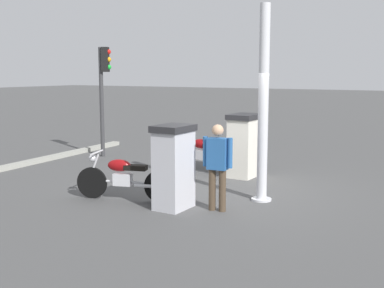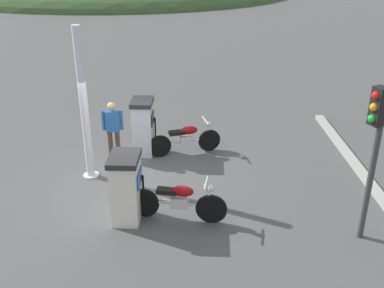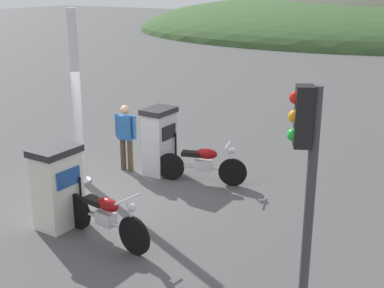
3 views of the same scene
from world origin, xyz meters
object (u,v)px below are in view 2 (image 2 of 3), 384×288
Objects in this scene: motorcycle_near_pump at (179,200)px; motorcycle_far_pump at (186,138)px; canopy_support_pole at (84,109)px; fuel_pump_near at (126,188)px; roadside_traffic_light at (375,138)px; fuel_pump_far at (143,127)px; attendant_person at (113,126)px.

motorcycle_near_pump is 1.08× the size of motorcycle_far_pump.
fuel_pump_near is at bearing -57.19° from canopy_support_pole.
roadside_traffic_light is (4.78, -0.61, 1.46)m from fuel_pump_near.
motorcycle_near_pump is at bearing -71.13° from fuel_pump_far.
canopy_support_pole is at bearing 140.79° from motorcycle_near_pump.
fuel_pump_far is at bearing 18.37° from attendant_person.
attendant_person is at bearing 104.69° from fuel_pump_near.
roadside_traffic_light is 6.50m from canopy_support_pole.
roadside_traffic_light is (3.61, -3.81, 1.76)m from motorcycle_far_pump.
roadside_traffic_light is 0.85× the size of canopy_support_pole.
canopy_support_pole is at bearing -131.87° from fuel_pump_far.
motorcycle_near_pump is (1.11, -3.24, -0.32)m from fuel_pump_far.
attendant_person is at bearing 68.41° from canopy_support_pole.
attendant_person is 6.74m from roadside_traffic_light.
fuel_pump_far is 3.44m from motorcycle_near_pump.
canopy_support_pole reaches higher than attendant_person.
canopy_support_pole is (-1.21, -1.35, 1.03)m from fuel_pump_far.
roadside_traffic_light reaches higher than fuel_pump_near.
motorcycle_near_pump is at bearing -57.70° from attendant_person.
fuel_pump_near is 0.97× the size of fuel_pump_far.
fuel_pump_far is 0.83m from attendant_person.
roadside_traffic_light reaches higher than motorcycle_near_pump.
attendant_person is at bearing 122.30° from motorcycle_near_pump.
attendant_person reaches higher than fuel_pump_near.
roadside_traffic_light is at bearing -38.75° from fuel_pump_far.
attendant_person reaches higher than motorcycle_near_pump.
roadside_traffic_light is (5.56, -3.58, 1.33)m from attendant_person.
attendant_person is at bearing 147.23° from roadside_traffic_light.
fuel_pump_near is 0.71× the size of motorcycle_near_pump.
motorcycle_near_pump is 4.12m from roadside_traffic_light.
fuel_pump_far reaches higher than motorcycle_far_pump.
motorcycle_near_pump is 0.66× the size of roadside_traffic_light.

